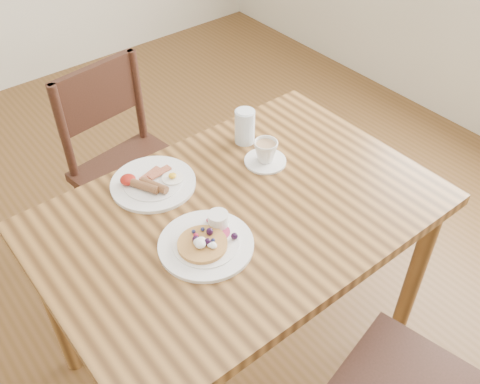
{
  "coord_description": "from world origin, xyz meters",
  "views": [
    {
      "loc": [
        -0.73,
        -0.91,
        1.86
      ],
      "look_at": [
        0.0,
        0.0,
        0.82
      ],
      "focal_mm": 40.0,
      "sensor_mm": 36.0,
      "label": 1
    }
  ],
  "objects_px": {
    "pancake_plate": "(207,241)",
    "teacup_saucer": "(266,153)",
    "water_glass": "(245,127)",
    "dining_table": "(240,232)",
    "chair_far": "(128,162)",
    "breakfast_plate": "(152,183)"
  },
  "relations": [
    {
      "from": "dining_table",
      "to": "water_glass",
      "type": "height_order",
      "value": "water_glass"
    },
    {
      "from": "chair_far",
      "to": "breakfast_plate",
      "type": "xyz_separation_m",
      "value": [
        -0.13,
        -0.46,
        0.27
      ]
    },
    {
      "from": "chair_far",
      "to": "pancake_plate",
      "type": "distance_m",
      "value": 0.83
    },
    {
      "from": "teacup_saucer",
      "to": "water_glass",
      "type": "xyz_separation_m",
      "value": [
        0.02,
        0.13,
        0.03
      ]
    },
    {
      "from": "dining_table",
      "to": "breakfast_plate",
      "type": "distance_m",
      "value": 0.32
    },
    {
      "from": "pancake_plate",
      "to": "teacup_saucer",
      "type": "xyz_separation_m",
      "value": [
        0.37,
        0.18,
        0.02
      ]
    },
    {
      "from": "pancake_plate",
      "to": "water_glass",
      "type": "xyz_separation_m",
      "value": [
        0.39,
        0.31,
        0.05
      ]
    },
    {
      "from": "breakfast_plate",
      "to": "pancake_plate",
      "type": "bearing_deg",
      "value": -92.75
    },
    {
      "from": "pancake_plate",
      "to": "breakfast_plate",
      "type": "height_order",
      "value": "pancake_plate"
    },
    {
      "from": "pancake_plate",
      "to": "breakfast_plate",
      "type": "xyz_separation_m",
      "value": [
        0.02,
        0.31,
        -0.0
      ]
    },
    {
      "from": "water_glass",
      "to": "teacup_saucer",
      "type": "bearing_deg",
      "value": -98.89
    },
    {
      "from": "dining_table",
      "to": "water_glass",
      "type": "xyz_separation_m",
      "value": [
        0.23,
        0.26,
        0.16
      ]
    },
    {
      "from": "pancake_plate",
      "to": "teacup_saucer",
      "type": "bearing_deg",
      "value": 25.83
    },
    {
      "from": "breakfast_plate",
      "to": "dining_table",
      "type": "bearing_deg",
      "value": -60.2
    },
    {
      "from": "teacup_saucer",
      "to": "water_glass",
      "type": "height_order",
      "value": "water_glass"
    },
    {
      "from": "teacup_saucer",
      "to": "dining_table",
      "type": "bearing_deg",
      "value": -148.92
    },
    {
      "from": "chair_far",
      "to": "pancake_plate",
      "type": "relative_size",
      "value": 3.26
    },
    {
      "from": "chair_far",
      "to": "pancake_plate",
      "type": "xyz_separation_m",
      "value": [
        -0.15,
        -0.77,
        0.27
      ]
    },
    {
      "from": "breakfast_plate",
      "to": "teacup_saucer",
      "type": "height_order",
      "value": "teacup_saucer"
    },
    {
      "from": "dining_table",
      "to": "breakfast_plate",
      "type": "xyz_separation_m",
      "value": [
        -0.15,
        0.26,
        0.11
      ]
    },
    {
      "from": "chair_far",
      "to": "breakfast_plate",
      "type": "distance_m",
      "value": 0.55
    },
    {
      "from": "breakfast_plate",
      "to": "water_glass",
      "type": "bearing_deg",
      "value": 0.14
    }
  ]
}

